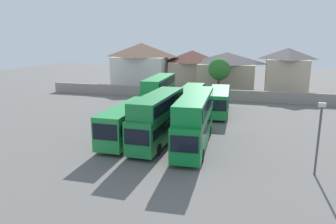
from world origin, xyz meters
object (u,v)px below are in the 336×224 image
Objects in this scene: bus_1 at (128,120)px; lamp_post_lot_edge at (319,134)px; bus_4 at (159,92)px; bus_6 at (219,100)px; house_terrace_centre at (192,70)px; house_terrace_left at (142,65)px; house_terrace_far_right at (286,71)px; bus_3 at (195,118)px; house_terrace_right at (227,72)px; bus_2 at (158,116)px; bus_5 at (190,99)px; tree_left_of_lot at (219,69)px.

bus_1 is 1.90× the size of lamp_post_lot_edge.
bus_6 is at bearing 89.07° from bus_4.
house_terrace_centre is (-7.79, 20.13, 2.03)m from bus_6.
lamp_post_lot_edge reaches higher than bus_1.
house_terrace_left is 27.91m from house_terrace_far_right.
house_terrace_left is 2.03× the size of lamp_post_lot_edge.
bus_3 is 1.16× the size of bus_6.
house_terrace_right is at bearing 167.89° from bus_1.
bus_4 reaches higher than bus_2.
bus_5 is at bearing -79.23° from house_terrace_centre.
bus_6 is at bearing 150.74° from bus_1.
house_terrace_far_right is 12.97m from tree_left_of_lot.
bus_4 is at bearing -118.64° from tree_left_of_lot.
house_terrace_centre reaches higher than bus_6.
house_terrace_centre reaches higher than bus_2.
house_terrace_centre is at bearing 5.47° from house_terrace_left.
bus_4 is 1.06× the size of bus_6.
bus_2 is at bearing -113.61° from house_terrace_far_right.
tree_left_of_lot is at bearing 178.42° from bus_3.
house_terrace_far_right is at bearing -5.09° from house_terrace_centre.
bus_1 is 36.65m from house_terrace_far_right.
house_terrace_far_right is (10.66, -0.44, 0.46)m from house_terrace_right.
bus_4 reaches higher than bus_5.
lamp_post_lot_edge is (17.07, -37.95, -0.73)m from house_terrace_centre.
bus_2 is at bearing -96.04° from house_terrace_right.
bus_4 is 1.03× the size of bus_5.
bus_4 is 1.01× the size of house_terrace_right.
bus_2 is 13.23m from bus_5.
bus_1 is at bearing 166.08° from lamp_post_lot_edge.
bus_5 is 21.16m from house_terrace_centre.
bus_4 is 21.82m from house_terrace_left.
tree_left_of_lot is at bearing 166.42° from bus_1.
bus_4 is 1.26× the size of house_terrace_centre.
bus_1 is at bearing -101.44° from house_terrace_right.
bus_3 is 13.82m from bus_6.
house_terrace_centre is at bearing -162.81° from bus_6.
house_terrace_far_right is (10.51, 32.33, 1.50)m from bus_3.
bus_6 is 0.95× the size of house_terrace_right.
house_terrace_far_right is at bearing 89.14° from lamp_post_lot_edge.
bus_6 is 21.68m from house_terrace_centre.
house_terrace_far_right is (27.90, -0.58, -0.38)m from house_terrace_left.
house_terrace_right is 6.83m from tree_left_of_lot.
bus_3 is (3.63, 0.00, 0.07)m from bus_2.
house_terrace_right is (6.94, -1.13, -0.13)m from house_terrace_centre.
house_terrace_left reaches higher than tree_left_of_lot.
house_terrace_centre is 7.04m from house_terrace_right.
house_terrace_left reaches higher than bus_5.
bus_6 is 1.88× the size of lamp_post_lot_edge.
bus_2 is 14.07m from bus_4.
tree_left_of_lot is 32.02m from lamp_post_lot_edge.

